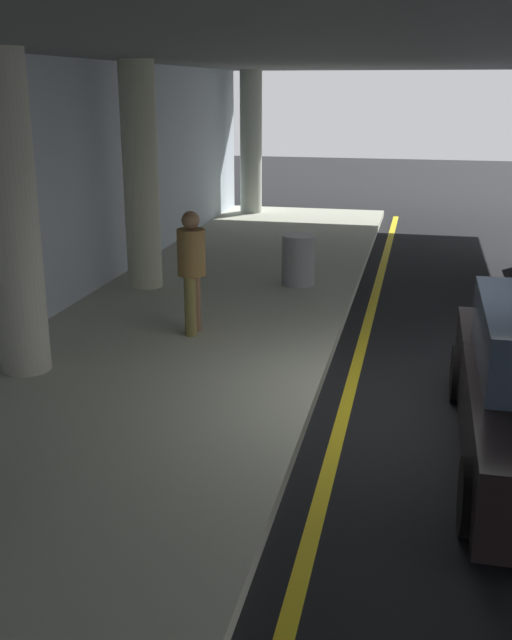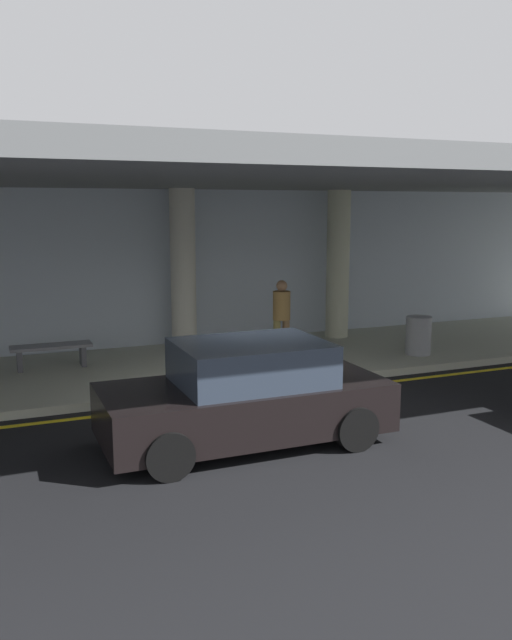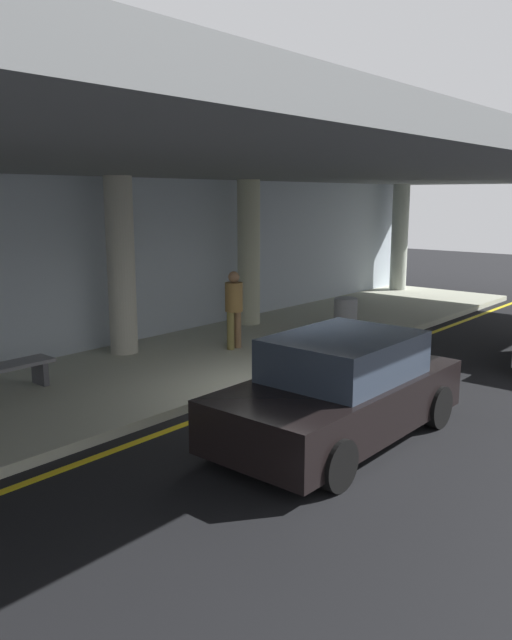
{
  "view_description": "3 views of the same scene",
  "coord_description": "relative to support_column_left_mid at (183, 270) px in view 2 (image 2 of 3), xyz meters",
  "views": [
    {
      "loc": [
        -7.6,
        -0.02,
        3.4
      ],
      "look_at": [
        0.48,
        1.78,
        0.8
      ],
      "focal_mm": 42.04,
      "sensor_mm": 36.0,
      "label": 1
    },
    {
      "loc": [
        -4.16,
        -9.95,
        3.4
      ],
      "look_at": [
        0.79,
        2.07,
        1.16
      ],
      "focal_mm": 37.06,
      "sensor_mm": 36.0,
      "label": 2
    },
    {
      "loc": [
        -7.99,
        -6.0,
        3.4
      ],
      "look_at": [
        1.23,
        1.87,
        1.0
      ],
      "focal_mm": 35.24,
      "sensor_mm": 36.0,
      "label": 3
    }
  ],
  "objects": [
    {
      "name": "ground_plane",
      "position": [
        0.0,
        -4.49,
        -1.97
      ],
      "size": [
        60.0,
        60.0,
        0.0
      ],
      "primitive_type": "plane",
      "color": "black"
    },
    {
      "name": "lane_stripe_yellow",
      "position": [
        0.0,
        -3.82,
        -1.97
      ],
      "size": [
        26.0,
        0.14,
        0.01
      ],
      "primitive_type": "cube",
      "color": "yellow",
      "rests_on": "ground"
    },
    {
      "name": "bench_metal",
      "position": [
        -3.02,
        -0.73,
        -1.47
      ],
      "size": [
        1.6,
        0.5,
        0.48
      ],
      "color": "slate",
      "rests_on": "sidewalk"
    },
    {
      "name": "trash_bin_steel",
      "position": [
        4.66,
        -2.51,
        -1.4
      ],
      "size": [
        0.56,
        0.56,
        0.85
      ],
      "primitive_type": "cylinder",
      "color": "gray",
      "rests_on": "sidewalk"
    },
    {
      "name": "traveler_with_luggage",
      "position": [
        1.76,
        -1.54,
        -0.86
      ],
      "size": [
        0.38,
        0.38,
        1.68
      ],
      "rotation": [
        0.0,
        0.0,
        2.46
      ],
      "color": "olive",
      "rests_on": "sidewalk"
    },
    {
      "name": "terminal_back_wall",
      "position": [
        0.0,
        0.86,
        -0.07
      ],
      "size": [
        26.0,
        0.3,
        3.8
      ],
      "primitive_type": "cube",
      "color": "#A8B4C0",
      "rests_on": "ground"
    },
    {
      "name": "sidewalk",
      "position": [
        0.0,
        -1.39,
        -1.9
      ],
      "size": [
        26.0,
        4.2,
        0.15
      ],
      "primitive_type": "cube",
      "color": "#B0B29D",
      "rests_on": "ground"
    },
    {
      "name": "ceiling_overhang",
      "position": [
        0.0,
        -1.89,
        1.97
      ],
      "size": [
        28.0,
        13.2,
        0.3
      ],
      "primitive_type": "cube",
      "color": "slate",
      "rests_on": "support_column_far_left"
    },
    {
      "name": "support_column_left_mid",
      "position": [
        0.0,
        0.0,
        0.0
      ],
      "size": [
        0.57,
        0.57,
        3.65
      ],
      "primitive_type": "cylinder",
      "color": "#B5B2A1",
      "rests_on": "sidewalk"
    },
    {
      "name": "car_black",
      "position": [
        -0.8,
        -5.9,
        -1.26
      ],
      "size": [
        4.1,
        1.92,
        1.5
      ],
      "rotation": [
        0.0,
        0.0,
        0.06
      ],
      "color": "black",
      "rests_on": "ground"
    },
    {
      "name": "support_column_center",
      "position": [
        4.0,
        0.0,
        0.0
      ],
      "size": [
        0.57,
        0.57,
        3.65
      ],
      "primitive_type": "cylinder",
      "color": "#B6B89A",
      "rests_on": "sidewalk"
    }
  ]
}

